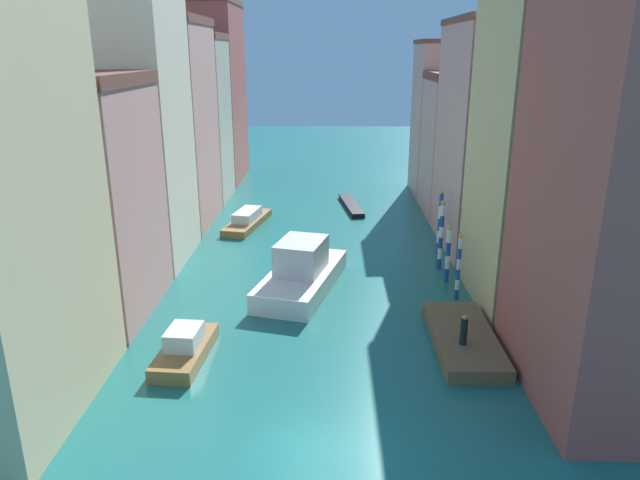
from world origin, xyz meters
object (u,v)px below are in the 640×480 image
object	(u,v)px
mooring_pole_2	(441,235)
gondola_black	(351,205)
person_on_dock	(464,330)
waterfront_dock	(463,339)
mooring_pole_1	(448,253)
motorboat_0	(247,220)
mooring_pole_0	(459,267)
vaporetto_white	(301,272)
motorboat_1	(185,348)
mooring_pole_3	(440,222)

from	to	relation	value
mooring_pole_2	gondola_black	bearing A→B (deg)	108.62
person_on_dock	mooring_pole_2	world-z (taller)	mooring_pole_2
waterfront_dock	person_on_dock	distance (m)	1.69
mooring_pole_1	motorboat_0	bearing A→B (deg)	139.76
person_on_dock	mooring_pole_0	distance (m)	7.30
vaporetto_white	motorboat_1	size ratio (longest dim) A/B	1.87
vaporetto_white	motorboat_0	world-z (taller)	vaporetto_white
vaporetto_white	mooring_pole_3	bearing A→B (deg)	34.31
waterfront_dock	mooring_pole_3	world-z (taller)	mooring_pole_3
person_on_dock	mooring_pole_0	world-z (taller)	mooring_pole_0
mooring_pole_3	vaporetto_white	xyz separation A→B (m)	(-10.06, -6.87, -1.44)
mooring_pole_2	motorboat_0	distance (m)	18.49
mooring_pole_0	person_on_dock	bearing A→B (deg)	-99.34
mooring_pole_2	mooring_pole_3	distance (m)	3.06
mooring_pole_3	motorboat_1	size ratio (longest dim) A/B	0.95
mooring_pole_1	mooring_pole_2	size ratio (longest dim) A/B	0.79
mooring_pole_0	motorboat_0	bearing A→B (deg)	133.90
mooring_pole_1	mooring_pole_2	world-z (taller)	mooring_pole_2
motorboat_0	mooring_pole_0	bearing A→B (deg)	-46.10
waterfront_dock	mooring_pole_3	size ratio (longest dim) A/B	1.55
mooring_pole_2	vaporetto_white	world-z (taller)	mooring_pole_2
mooring_pole_2	mooring_pole_3	xyz separation A→B (m)	(0.45, 3.02, 0.03)
motorboat_0	waterfront_dock	bearing A→B (deg)	-56.56
waterfront_dock	motorboat_0	xyz separation A→B (m)	(-14.37, 21.76, 0.16)
mooring_pole_1	mooring_pole_3	size ratio (longest dim) A/B	0.78
person_on_dock	mooring_pole_2	distance (m)	12.59
motorboat_0	motorboat_1	distance (m)	23.40
person_on_dock	mooring_pole_0	size ratio (longest dim) A/B	0.37
waterfront_dock	motorboat_1	world-z (taller)	motorboat_1
motorboat_0	mooring_pole_3	bearing A→B (deg)	-25.64
person_on_dock	mooring_pole_1	size ratio (longest dim) A/B	0.40
vaporetto_white	person_on_dock	bearing A→B (deg)	-45.35
mooring_pole_2	mooring_pole_0	bearing A→B (deg)	-88.61
mooring_pole_2	vaporetto_white	bearing A→B (deg)	-158.20
mooring_pole_0	mooring_pole_2	distance (m)	5.35
mooring_pole_0	mooring_pole_2	xyz separation A→B (m)	(-0.13, 5.33, 0.37)
waterfront_dock	mooring_pole_3	bearing A→B (deg)	85.30
motorboat_0	motorboat_1	world-z (taller)	motorboat_1
waterfront_dock	person_on_dock	size ratio (longest dim) A/B	4.94
motorboat_0	mooring_pole_2	bearing A→B (deg)	-34.79
mooring_pole_3	person_on_dock	bearing A→B (deg)	-95.53
waterfront_dock	vaporetto_white	xyz separation A→B (m)	(-8.88, 7.43, 0.79)
mooring_pole_1	mooring_pole_0	bearing A→B (deg)	-88.78
waterfront_dock	mooring_pole_1	bearing A→B (deg)	84.95
person_on_dock	gondola_black	distance (m)	29.79
person_on_dock	mooring_pole_0	xyz separation A→B (m)	(1.18, 7.17, 0.72)
motorboat_1	person_on_dock	bearing A→B (deg)	1.68
mooring_pole_1	vaporetto_white	xyz separation A→B (m)	(-9.67, -1.50, -0.89)
vaporetto_white	waterfront_dock	bearing A→B (deg)	-39.91
mooring_pole_0	motorboat_1	size ratio (longest dim) A/B	0.80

